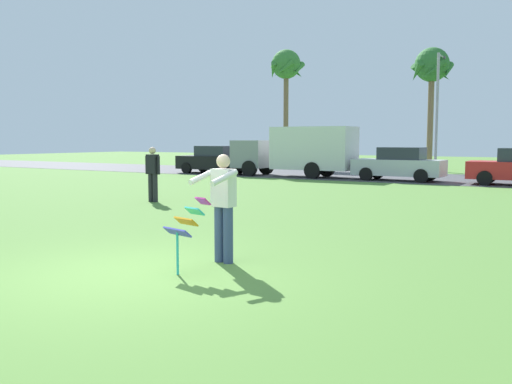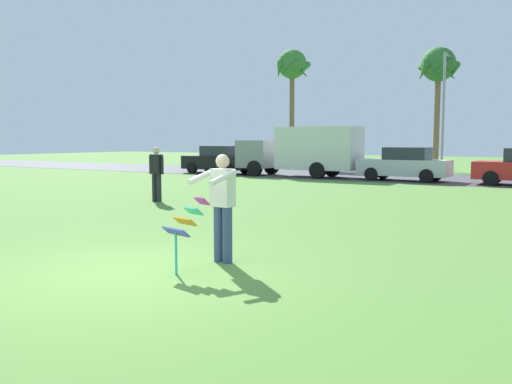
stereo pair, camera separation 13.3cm
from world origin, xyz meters
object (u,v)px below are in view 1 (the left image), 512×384
at_px(parked_car_black, 213,160).
at_px(streetlight_pole, 438,105).
at_px(parked_truck_grey_van, 299,150).
at_px(palm_tree_left_near, 286,69).
at_px(parked_car_silver, 399,165).
at_px(person_walker_near, 153,172).
at_px(person_kite_flyer, 223,204).
at_px(palm_tree_right_near, 432,70).
at_px(kite_held, 186,224).

bearing_deg(parked_car_black, streetlight_pole, 34.56).
xyz_separation_m(parked_truck_grey_van, palm_tree_left_near, (-5.92, 9.64, 5.63)).
xyz_separation_m(parked_car_silver, streetlight_pole, (0.02, 7.50, 3.22)).
distance_m(parked_truck_grey_van, person_walker_near, 12.82).
bearing_deg(person_kite_flyer, parked_car_silver, 98.00).
xyz_separation_m(parked_truck_grey_van, person_walker_near, (1.21, -12.76, -0.48)).
relative_size(parked_truck_grey_van, palm_tree_right_near, 0.88).
bearing_deg(palm_tree_left_near, parked_truck_grey_van, -58.44).
distance_m(palm_tree_left_near, palm_tree_right_near, 10.52).
distance_m(palm_tree_left_near, streetlight_pole, 11.85).
height_order(person_kite_flyer, parked_car_silver, person_kite_flyer).
bearing_deg(palm_tree_right_near, streetlight_pole, -64.09).
xyz_separation_m(kite_held, person_walker_near, (-6.63, 6.69, 0.20)).
height_order(parked_car_black, streetlight_pole, streetlight_pole).
distance_m(person_kite_flyer, palm_tree_right_near, 28.43).
bearing_deg(parked_truck_grey_van, person_kite_flyer, -66.95).
bearing_deg(parked_car_black, person_kite_flyer, -54.11).
distance_m(parked_truck_grey_van, palm_tree_left_near, 12.64).
height_order(person_kite_flyer, person_walker_near, same).
relative_size(kite_held, parked_truck_grey_van, 0.16).
xyz_separation_m(palm_tree_left_near, palm_tree_right_near, (10.47, -0.54, -0.77)).
xyz_separation_m(parked_car_black, palm_tree_right_near, (10.11, 9.10, 5.50)).
relative_size(parked_car_silver, palm_tree_left_near, 0.50).
bearing_deg(parked_car_silver, palm_tree_right_near, 94.74).
xyz_separation_m(person_kite_flyer, streetlight_pole, (-2.60, 26.12, 3.05)).
relative_size(person_kite_flyer, kite_held, 1.57).
xyz_separation_m(person_kite_flyer, parked_car_silver, (-2.62, 18.63, -0.18)).
bearing_deg(parked_car_silver, parked_car_black, 180.00).
distance_m(parked_car_black, parked_truck_grey_van, 5.59).
distance_m(person_kite_flyer, parked_car_silver, 18.81).
distance_m(parked_car_black, person_walker_near, 14.44).
bearing_deg(person_kite_flyer, kite_held, -95.80).
distance_m(person_kite_flyer, palm_tree_left_near, 32.06).
relative_size(parked_car_black, person_walker_near, 2.44).
height_order(parked_truck_grey_van, palm_tree_right_near, palm_tree_right_near).
relative_size(parked_truck_grey_van, person_walker_near, 3.89).
relative_size(parked_truck_grey_van, palm_tree_left_near, 0.80).
bearing_deg(streetlight_pole, parked_car_black, -145.44).
height_order(streetlight_pole, person_walker_near, streetlight_pole).
height_order(parked_car_silver, streetlight_pole, streetlight_pole).
bearing_deg(kite_held, streetlight_pole, 95.33).
bearing_deg(kite_held, palm_tree_right_near, 96.57).
bearing_deg(person_kite_flyer, parked_car_black, 125.89).
xyz_separation_m(parked_car_black, parked_truck_grey_van, (5.56, -0.00, 0.64)).
bearing_deg(palm_tree_left_near, palm_tree_right_near, -2.97).
bearing_deg(palm_tree_right_near, parked_car_silver, -85.26).
distance_m(person_kite_flyer, streetlight_pole, 26.43).
relative_size(palm_tree_left_near, streetlight_pole, 1.21).
bearing_deg(person_walker_near, streetlight_pole, 78.50).
distance_m(kite_held, palm_tree_left_near, 32.79).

